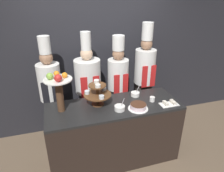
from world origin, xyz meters
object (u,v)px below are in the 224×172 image
object	(u,v)px
cake_round	(138,107)
serving_bowl_near	(120,108)
tiered_stand	(97,93)
fruit_pedestal	(58,87)
chef_center_left	(88,86)
cake_square_tray	(169,103)
chef_right	(144,75)
chef_center_right	(118,82)
chef_left	(51,90)
serving_bowl_far	(135,94)
cup_white	(152,99)

from	to	relation	value
cake_round	serving_bowl_near	xyz separation A→B (m)	(-0.25, 0.04, -0.00)
tiered_stand	cake_round	size ratio (longest dim) A/B	1.40
fruit_pedestal	serving_bowl_near	world-z (taller)	fruit_pedestal
chef_center_left	serving_bowl_near	bearing A→B (deg)	-70.46
cake_square_tray	chef_right	world-z (taller)	chef_right
chef_center_right	cake_square_tray	bearing A→B (deg)	-60.47
cake_square_tray	chef_right	bearing A→B (deg)	89.46
fruit_pedestal	chef_center_right	size ratio (longest dim) A/B	0.31
fruit_pedestal	chef_left	world-z (taller)	chef_left
serving_bowl_far	chef_center_right	bearing A→B (deg)	104.85
cake_square_tray	chef_left	bearing A→B (deg)	151.87
fruit_pedestal	cake_square_tray	bearing A→B (deg)	-10.49
cake_square_tray	chef_left	distance (m)	1.77
cake_round	cup_white	xyz separation A→B (m)	(0.27, 0.13, -0.00)
fruit_pedestal	cup_white	size ratio (longest dim) A/B	7.48
cake_round	chef_center_right	bearing A→B (deg)	91.03
chef_right	cup_white	bearing A→B (deg)	-105.66
cake_square_tray	chef_left	world-z (taller)	chef_left
cup_white	cake_square_tray	bearing A→B (deg)	-39.56
tiered_stand	chef_left	xyz separation A→B (m)	(-0.62, 0.55, -0.13)
chef_left	chef_center_left	size ratio (longest dim) A/B	0.98
cake_round	chef_left	size ratio (longest dim) A/B	0.15
cup_white	serving_bowl_far	size ratio (longest dim) A/B	0.45
serving_bowl_near	chef_right	distance (m)	1.06
tiered_stand	chef_right	bearing A→B (deg)	29.83
cake_square_tray	serving_bowl_far	distance (m)	0.51
fruit_pedestal	chef_center_right	xyz separation A→B (m)	(0.97, 0.57, -0.30)
cake_round	chef_right	size ratio (longest dim) A/B	0.14
chef_center_right	chef_right	distance (m)	0.49
fruit_pedestal	cake_round	world-z (taller)	fruit_pedestal
chef_center_left	chef_right	world-z (taller)	chef_right
serving_bowl_far	chef_center_right	size ratio (longest dim) A/B	0.09
serving_bowl_near	chef_left	size ratio (longest dim) A/B	0.09
cake_round	serving_bowl_far	xyz separation A→B (m)	(0.11, 0.36, -0.01)
fruit_pedestal	tiered_stand	bearing A→B (deg)	2.33
serving_bowl_far	chef_left	world-z (taller)	chef_left
cake_round	serving_bowl_far	size ratio (longest dim) A/B	1.67
tiered_stand	chef_right	size ratio (longest dim) A/B	0.20
cake_round	cake_square_tray	world-z (taller)	cake_round
cake_square_tray	chef_center_right	distance (m)	0.96
fruit_pedestal	serving_bowl_far	bearing A→B (deg)	5.62
tiered_stand	cake_round	bearing A→B (deg)	-28.84
tiered_stand	chef_center_left	size ratio (longest dim) A/B	0.21
cup_white	chef_right	xyz separation A→B (m)	(0.19, 0.68, 0.10)
cake_square_tray	chef_center_left	distance (m)	1.29
serving_bowl_near	chef_right	world-z (taller)	chef_right
tiered_stand	chef_center_right	world-z (taller)	chef_center_right
serving_bowl_far	cake_round	bearing A→B (deg)	-106.76
cup_white	fruit_pedestal	bearing A→B (deg)	174.76
tiered_stand	serving_bowl_near	world-z (taller)	tiered_stand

